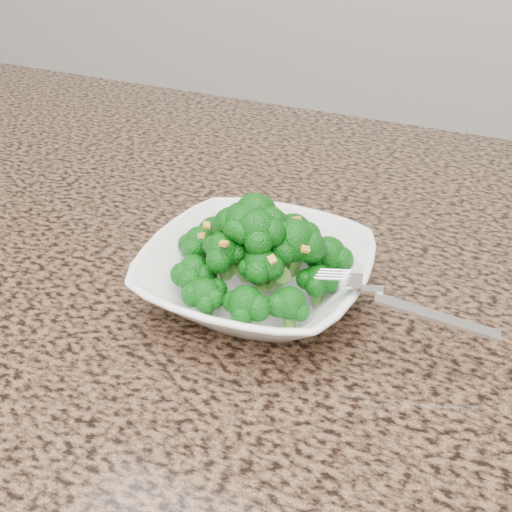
% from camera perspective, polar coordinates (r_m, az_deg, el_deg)
% --- Properties ---
extents(granite_counter, '(1.64, 1.04, 0.03)m').
position_cam_1_polar(granite_counter, '(0.71, -9.52, -1.45)').
color(granite_counter, brown).
rests_on(granite_counter, cabinet).
extents(bowl, '(0.22, 0.22, 0.05)m').
position_cam_1_polar(bowl, '(0.62, -0.00, -1.81)').
color(bowl, white).
rests_on(bowl, granite_counter).
extents(broccoli_pile, '(0.19, 0.19, 0.07)m').
position_cam_1_polar(broccoli_pile, '(0.59, -0.00, 3.10)').
color(broccoli_pile, '#0A5B0C').
rests_on(broccoli_pile, bowl).
extents(garlic_topping, '(0.11, 0.11, 0.01)m').
position_cam_1_polar(garlic_topping, '(0.57, -0.00, 6.38)').
color(garlic_topping, gold).
rests_on(garlic_topping, broccoli_pile).
extents(fork, '(0.18, 0.06, 0.01)m').
position_cam_1_polar(fork, '(0.56, 10.54, -3.05)').
color(fork, silver).
rests_on(fork, bowl).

